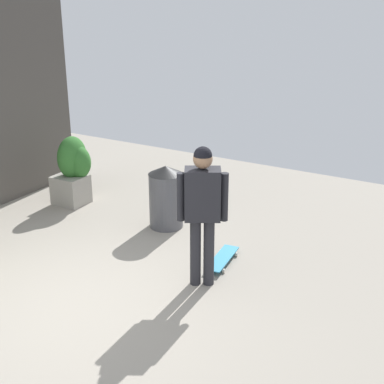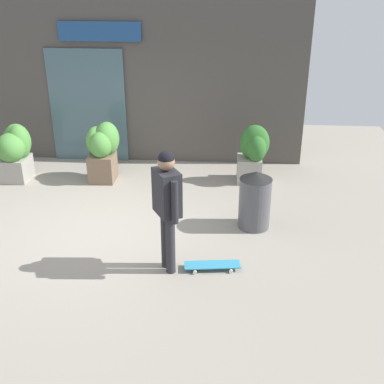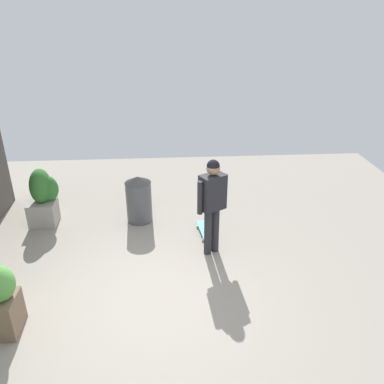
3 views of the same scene
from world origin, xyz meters
TOP-DOWN VIEW (x-y plane):
  - ground_plane at (0.00, 0.00)m, footprint 12.00×12.00m
  - skateboarder at (1.19, -1.09)m, footprint 0.43×0.52m
  - skateboard at (1.79, -1.06)m, footprint 0.79×0.33m
  - planter_box_left at (2.46, 2.06)m, footprint 0.59×0.59m
  - trash_bin at (2.41, 0.22)m, footprint 0.51×0.51m

SIDE VIEW (x-z plane):
  - ground_plane at x=0.00m, z-range 0.00..0.00m
  - skateboard at x=1.79m, z-range 0.02..0.10m
  - trash_bin at x=2.41m, z-range 0.00..0.96m
  - planter_box_left at x=2.46m, z-range 0.02..1.16m
  - skateboarder at x=1.19m, z-range 0.20..1.93m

